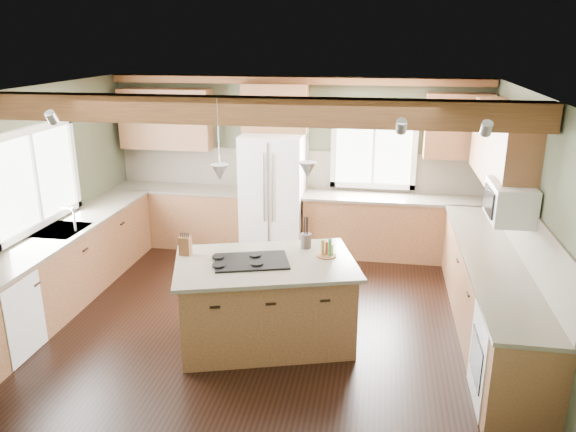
# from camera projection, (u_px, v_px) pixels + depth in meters

# --- Properties ---
(floor) EXTENTS (5.60, 5.60, 0.00)m
(floor) POSITION_uv_depth(u_px,v_px,m) (264.00, 316.00, 6.62)
(floor) COLOR black
(floor) RESTS_ON ground
(ceiling) EXTENTS (5.60, 5.60, 0.00)m
(ceiling) POSITION_uv_depth(u_px,v_px,m) (261.00, 92.00, 5.82)
(ceiling) COLOR silver
(ceiling) RESTS_ON wall_back
(wall_back) EXTENTS (5.60, 0.00, 5.60)m
(wall_back) POSITION_uv_depth(u_px,v_px,m) (297.00, 163.00, 8.56)
(wall_back) COLOR #454B35
(wall_back) RESTS_ON ground
(wall_left) EXTENTS (0.00, 5.00, 5.00)m
(wall_left) POSITION_uv_depth(u_px,v_px,m) (32.00, 199.00, 6.66)
(wall_left) COLOR #454B35
(wall_left) RESTS_ON ground
(wall_right) EXTENTS (0.00, 5.00, 5.00)m
(wall_right) POSITION_uv_depth(u_px,v_px,m) (529.00, 225.00, 5.77)
(wall_right) COLOR #454B35
(wall_right) RESTS_ON ground
(ceiling_beam) EXTENTS (5.55, 0.26, 0.26)m
(ceiling_beam) POSITION_uv_depth(u_px,v_px,m) (250.00, 111.00, 5.37)
(ceiling_beam) COLOR #552B18
(ceiling_beam) RESTS_ON ceiling
(soffit_trim) EXTENTS (5.55, 0.20, 0.10)m
(soffit_trim) POSITION_uv_depth(u_px,v_px,m) (296.00, 80.00, 8.09)
(soffit_trim) COLOR #552B18
(soffit_trim) RESTS_ON ceiling
(backsplash_back) EXTENTS (5.58, 0.03, 0.58)m
(backsplash_back) POSITION_uv_depth(u_px,v_px,m) (297.00, 169.00, 8.58)
(backsplash_back) COLOR brown
(backsplash_back) RESTS_ON wall_back
(backsplash_right) EXTENTS (0.03, 3.70, 0.58)m
(backsplash_right) POSITION_uv_depth(u_px,v_px,m) (525.00, 231.00, 5.85)
(backsplash_right) COLOR brown
(backsplash_right) RESTS_ON wall_right
(base_cab_back_left) EXTENTS (2.02, 0.60, 0.88)m
(base_cab_back_left) POSITION_uv_depth(u_px,v_px,m) (182.00, 217.00, 8.83)
(base_cab_back_left) COLOR brown
(base_cab_back_left) RESTS_ON floor
(counter_back_left) EXTENTS (2.06, 0.64, 0.04)m
(counter_back_left) POSITION_uv_depth(u_px,v_px,m) (180.00, 188.00, 8.69)
(counter_back_left) COLOR brown
(counter_back_left) RESTS_ON base_cab_back_left
(base_cab_back_right) EXTENTS (2.62, 0.60, 0.88)m
(base_cab_back_right) POSITION_uv_depth(u_px,v_px,m) (393.00, 228.00, 8.31)
(base_cab_back_right) COLOR brown
(base_cab_back_right) RESTS_ON floor
(counter_back_right) EXTENTS (2.66, 0.64, 0.04)m
(counter_back_right) POSITION_uv_depth(u_px,v_px,m) (395.00, 198.00, 8.17)
(counter_back_right) COLOR brown
(counter_back_right) RESTS_ON base_cab_back_right
(base_cab_left) EXTENTS (0.60, 3.70, 0.88)m
(base_cab_left) POSITION_uv_depth(u_px,v_px,m) (67.00, 266.00, 6.92)
(base_cab_left) COLOR brown
(base_cab_left) RESTS_ON floor
(counter_left) EXTENTS (0.64, 3.74, 0.04)m
(counter_left) POSITION_uv_depth(u_px,v_px,m) (62.00, 231.00, 6.78)
(counter_left) COLOR brown
(counter_left) RESTS_ON base_cab_left
(base_cab_right) EXTENTS (0.60, 3.70, 0.88)m
(base_cab_right) POSITION_uv_depth(u_px,v_px,m) (488.00, 296.00, 6.13)
(base_cab_right) COLOR brown
(base_cab_right) RESTS_ON floor
(counter_right) EXTENTS (0.64, 3.74, 0.04)m
(counter_right) POSITION_uv_depth(u_px,v_px,m) (493.00, 257.00, 5.99)
(counter_right) COLOR brown
(counter_right) RESTS_ON base_cab_right
(upper_cab_back_left) EXTENTS (1.40, 0.35, 0.90)m
(upper_cab_back_left) POSITION_uv_depth(u_px,v_px,m) (166.00, 119.00, 8.52)
(upper_cab_back_left) COLOR brown
(upper_cab_back_left) RESTS_ON wall_back
(upper_cab_over_fridge) EXTENTS (0.96, 0.35, 0.70)m
(upper_cab_over_fridge) POSITION_uv_depth(u_px,v_px,m) (275.00, 108.00, 8.19)
(upper_cab_over_fridge) COLOR brown
(upper_cab_over_fridge) RESTS_ON wall_back
(upper_cab_right) EXTENTS (0.35, 2.20, 0.90)m
(upper_cab_right) POSITION_uv_depth(u_px,v_px,m) (502.00, 146.00, 6.45)
(upper_cab_right) COLOR brown
(upper_cab_right) RESTS_ON wall_right
(upper_cab_back_corner) EXTENTS (0.90, 0.35, 0.90)m
(upper_cab_back_corner) POSITION_uv_depth(u_px,v_px,m) (458.00, 126.00, 7.84)
(upper_cab_back_corner) COLOR brown
(upper_cab_back_corner) RESTS_ON wall_back
(window_left) EXTENTS (0.04, 1.60, 1.05)m
(window_left) POSITION_uv_depth(u_px,v_px,m) (34.00, 178.00, 6.63)
(window_left) COLOR white
(window_left) RESTS_ON wall_left
(window_back) EXTENTS (1.10, 0.04, 1.00)m
(window_back) POSITION_uv_depth(u_px,v_px,m) (374.00, 150.00, 8.29)
(window_back) COLOR white
(window_back) RESTS_ON wall_back
(sink) EXTENTS (0.50, 0.65, 0.03)m
(sink) POSITION_uv_depth(u_px,v_px,m) (62.00, 231.00, 6.78)
(sink) COLOR #262628
(sink) RESTS_ON counter_left
(faucet) EXTENTS (0.02, 0.02, 0.28)m
(faucet) POSITION_uv_depth(u_px,v_px,m) (74.00, 220.00, 6.71)
(faucet) COLOR #B2B2B7
(faucet) RESTS_ON sink
(oven) EXTENTS (0.60, 0.72, 0.84)m
(oven) POSITION_uv_depth(u_px,v_px,m) (512.00, 362.00, 4.92)
(oven) COLOR white
(oven) RESTS_ON floor
(microwave) EXTENTS (0.40, 0.70, 0.38)m
(microwave) POSITION_uv_depth(u_px,v_px,m) (510.00, 202.00, 5.68)
(microwave) COLOR white
(microwave) RESTS_ON wall_right
(pendant_left) EXTENTS (0.18, 0.18, 0.16)m
(pendant_left) POSITION_uv_depth(u_px,v_px,m) (220.00, 173.00, 5.48)
(pendant_left) COLOR #B2B2B7
(pendant_left) RESTS_ON ceiling
(pendant_right) EXTENTS (0.18, 0.18, 0.16)m
(pendant_right) POSITION_uv_depth(u_px,v_px,m) (308.00, 170.00, 5.58)
(pendant_right) COLOR #B2B2B7
(pendant_right) RESTS_ON ceiling
(refrigerator) EXTENTS (0.90, 0.74, 1.80)m
(refrigerator) POSITION_uv_depth(u_px,v_px,m) (273.00, 194.00, 8.38)
(refrigerator) COLOR white
(refrigerator) RESTS_ON floor
(island) EXTENTS (1.98, 1.53, 0.88)m
(island) POSITION_uv_depth(u_px,v_px,m) (266.00, 303.00, 5.97)
(island) COLOR brown
(island) RESTS_ON floor
(island_top) EXTENTS (2.12, 1.67, 0.04)m
(island_top) POSITION_uv_depth(u_px,v_px,m) (265.00, 263.00, 5.83)
(island_top) COLOR brown
(island_top) RESTS_ON island
(cooktop) EXTENTS (0.87, 0.70, 0.02)m
(cooktop) POSITION_uv_depth(u_px,v_px,m) (251.00, 261.00, 5.80)
(cooktop) COLOR black
(cooktop) RESTS_ON island_top
(knife_block) EXTENTS (0.12, 0.10, 0.20)m
(knife_block) POSITION_uv_depth(u_px,v_px,m) (185.00, 246.00, 5.98)
(knife_block) COLOR brown
(knife_block) RESTS_ON island_top
(utensil_crock) EXTENTS (0.17, 0.17, 0.16)m
(utensil_crock) POSITION_uv_depth(u_px,v_px,m) (306.00, 241.00, 6.18)
(utensil_crock) COLOR #37322C
(utensil_crock) RESTS_ON island_top
(bottle_tray) EXTENTS (0.29, 0.29, 0.19)m
(bottle_tray) POSITION_uv_depth(u_px,v_px,m) (327.00, 248.00, 5.93)
(bottle_tray) COLOR brown
(bottle_tray) RESTS_ON island_top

